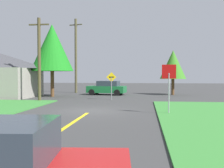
# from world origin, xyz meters

# --- Properties ---
(ground_plane) EXTENTS (120.00, 120.00, 0.00)m
(ground_plane) POSITION_xyz_m (0.00, 0.00, 0.00)
(ground_plane) COLOR #3C3C3C
(lane_stripe_center) EXTENTS (0.20, 14.00, 0.01)m
(lane_stripe_center) POSITION_xyz_m (0.00, -8.00, 0.01)
(lane_stripe_center) COLOR yellow
(lane_stripe_center) RESTS_ON ground
(stop_sign) EXTENTS (0.81, 0.14, 2.91)m
(stop_sign) POSITION_xyz_m (4.84, -0.95, 2.07)
(stop_sign) COLOR #9EA0A8
(stop_sign) RESTS_ON ground
(car_approaching_junction) EXTENTS (4.58, 2.64, 1.62)m
(car_approaching_junction) POSITION_xyz_m (-0.92, 14.14, 0.81)
(car_approaching_junction) COLOR #196B33
(car_approaching_junction) RESTS_ON ground
(utility_pole_mid) EXTENTS (1.80, 0.28, 7.25)m
(utility_pole_mid) POSITION_xyz_m (-5.72, 5.77, 3.76)
(utility_pole_mid) COLOR #4C4228
(utility_pole_mid) RESTS_ON ground
(utility_pole_far) EXTENTS (1.77, 0.57, 9.45)m
(utility_pole_far) POSITION_xyz_m (-5.37, 17.14, 4.83)
(utility_pole_far) COLOR brown
(utility_pole_far) RESTS_ON ground
(direction_sign) EXTENTS (0.91, 0.09, 2.56)m
(direction_sign) POSITION_xyz_m (0.38, 7.77, 1.59)
(direction_sign) COLOR slate
(direction_sign) RESTS_ON ground
(oak_tree_left) EXTENTS (2.99, 2.99, 5.14)m
(oak_tree_left) POSITION_xyz_m (6.63, 14.95, 3.48)
(oak_tree_left) COLOR brown
(oak_tree_left) RESTS_ON ground
(pine_tree_center) EXTENTS (4.45, 4.45, 7.62)m
(pine_tree_center) POSITION_xyz_m (-6.26, 10.67, 5.15)
(pine_tree_center) COLOR brown
(pine_tree_center) RESTS_ON ground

